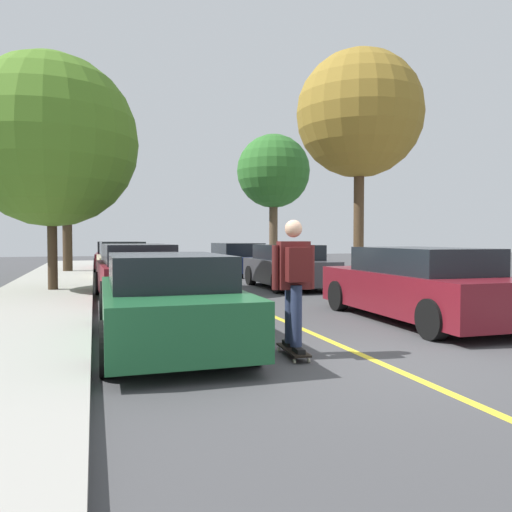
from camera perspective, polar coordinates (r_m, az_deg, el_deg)
The scene contains 15 objects.
ground at distance 6.78m, azimuth 12.96°, elevation -11.33°, with size 80.00×80.00×0.00m, color #424244.
center_line at distance 10.35m, azimuth 1.47°, elevation -6.62°, with size 0.12×39.20×0.01m, color gold.
parked_car_left_nearest at distance 7.42m, azimuth -10.02°, elevation -5.01°, with size 1.92×4.29×1.33m.
parked_car_left_near at distance 12.93m, azimuth -13.39°, elevation -1.81°, with size 1.97×4.59×1.41m.
parked_car_left_far at distance 19.89m, azimuth -14.96°, elevation -0.49°, with size 1.90×4.38×1.43m.
parked_car_left_farthest at distance 25.65m, azimuth -15.61°, elevation -0.02°, with size 2.06×4.27×1.40m.
parked_car_right_nearest at distance 9.93m, azimuth 17.83°, elevation -3.17°, with size 1.96×4.74×1.38m.
parked_car_right_near at distance 15.77m, azimuth 3.67°, elevation -1.23°, with size 1.91×4.07×1.35m.
parked_car_right_far at distance 21.53m, azimuth -2.27°, elevation -0.38°, with size 2.02×4.64×1.35m.
street_tree_left_nearest at distance 15.23m, azimuth -22.21°, elevation 11.97°, with size 4.72×4.72×6.45m.
street_tree_left_near at distance 23.37m, azimuth -20.64°, elevation 7.51°, with size 2.83×2.83×5.16m.
street_tree_right_nearest at distance 16.50m, azimuth 11.63°, elevation 15.41°, with size 3.91×3.91×7.23m.
street_tree_right_near at distance 23.41m, azimuth 1.99°, elevation 9.48°, with size 3.35×3.35×6.17m.
skateboard at distance 6.75m, azimuth 4.23°, elevation -10.59°, with size 0.28×0.85×0.10m.
skateboarder at distance 6.57m, azimuth 4.34°, elevation -2.34°, with size 0.58×0.71×1.70m.
Camera 1 is at (-3.39, -5.66, 1.56)m, focal length 35.33 mm.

